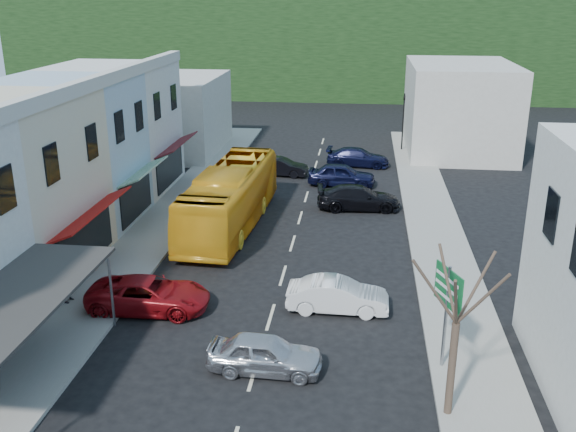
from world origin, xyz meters
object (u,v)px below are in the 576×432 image
object	(u,v)px
car_silver	(265,353)
direction_sign	(446,319)
bus	(230,200)
pedestrian_left	(67,282)
car_red	(149,294)
traffic_signal	(403,123)
car_white	(338,295)
street_tree	(456,323)

from	to	relation	value
car_silver	direction_sign	world-z (taller)	direction_sign
bus	pedestrian_left	bearing A→B (deg)	-112.51
car_red	direction_sign	bearing A→B (deg)	-106.70
traffic_signal	car_silver	bearing A→B (deg)	75.47
traffic_signal	car_white	bearing A→B (deg)	78.19
bus	car_red	size ratio (longest dim) A/B	2.52
bus	street_tree	size ratio (longest dim) A/B	1.80
traffic_signal	direction_sign	bearing A→B (deg)	85.82
traffic_signal	car_red	bearing A→B (deg)	64.45
car_white	traffic_signal	distance (m)	28.59
car_red	traffic_signal	bearing A→B (deg)	-23.55
pedestrian_left	traffic_signal	world-z (taller)	traffic_signal
direction_sign	bus	bearing A→B (deg)	105.05
bus	pedestrian_left	distance (m)	11.13
car_white	traffic_signal	size ratio (longest dim) A/B	0.94
pedestrian_left	car_red	bearing A→B (deg)	-85.71
bus	car_red	distance (m)	10.22
car_silver	car_white	bearing A→B (deg)	-24.07
bus	traffic_signal	xyz separation A→B (m)	(10.27, 19.01, 0.79)
street_tree	direction_sign	bearing A→B (deg)	87.85
car_silver	traffic_signal	world-z (taller)	traffic_signal
car_white	car_red	distance (m)	7.68
car_white	car_silver	bearing A→B (deg)	154.88
car_silver	street_tree	size ratio (longest dim) A/B	0.68
traffic_signal	street_tree	bearing A→B (deg)	85.69
bus	car_white	distance (m)	11.24
car_red	direction_sign	distance (m)	11.86
bus	direction_sign	size ratio (longest dim) A/B	3.01
street_tree	traffic_signal	size ratio (longest dim) A/B	1.38
car_silver	traffic_signal	bearing A→B (deg)	-9.02
car_red	pedestrian_left	world-z (taller)	pedestrian_left
bus	car_red	xyz separation A→B (m)	(-1.33, -10.09, -0.85)
car_white	street_tree	xyz separation A→B (m)	(3.67, -6.52, 2.52)
car_silver	street_tree	distance (m)	6.70
car_red	pedestrian_left	bearing A→B (deg)	86.92
car_silver	car_white	world-z (taller)	same
bus	direction_sign	xyz separation A→B (m)	(10.07, -13.12, 0.38)
car_white	pedestrian_left	xyz separation A→B (m)	(-11.13, -0.75, 0.30)
bus	car_white	xyz separation A→B (m)	(6.30, -9.26, -0.85)
bus	street_tree	xyz separation A→B (m)	(9.97, -15.78, 1.67)
car_red	pedestrian_left	xyz separation A→B (m)	(-3.50, 0.08, 0.30)
bus	car_silver	distance (m)	14.56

